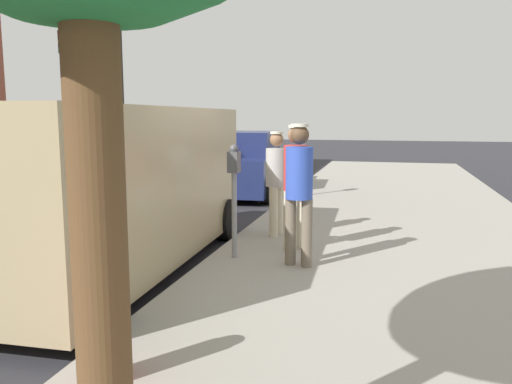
{
  "coord_description": "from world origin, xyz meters",
  "views": [
    {
      "loc": [
        3.32,
        -6.24,
        2.03
      ],
      "look_at": [
        1.65,
        0.28,
        1.05
      ],
      "focal_mm": 36.3,
      "sensor_mm": 36.0,
      "label": 1
    }
  ],
  "objects_px": {
    "pedestrian_in_red": "(296,179)",
    "pedestrian_in_blue": "(299,185)",
    "pedestrian_in_gray": "(277,177)",
    "parked_van": "(111,185)",
    "parking_meter_far": "(303,153)",
    "fire_hydrant": "(113,323)",
    "parking_meter_near": "(234,181)",
    "traffic_light_corner": "(99,74)",
    "parked_sedan_ahead": "(245,165)"
  },
  "relations": [
    {
      "from": "pedestrian_in_red",
      "to": "pedestrian_in_blue",
      "type": "bearing_deg",
      "value": -76.95
    },
    {
      "from": "pedestrian_in_gray",
      "to": "parked_van",
      "type": "height_order",
      "value": "parked_van"
    },
    {
      "from": "parking_meter_far",
      "to": "fire_hydrant",
      "type": "distance_m",
      "value": 9.05
    },
    {
      "from": "pedestrian_in_blue",
      "to": "pedestrian_in_gray",
      "type": "bearing_deg",
      "value": 111.52
    },
    {
      "from": "fire_hydrant",
      "to": "parking_meter_near",
      "type": "bearing_deg",
      "value": 91.71
    },
    {
      "from": "parking_meter_near",
      "to": "traffic_light_corner",
      "type": "height_order",
      "value": "traffic_light_corner"
    },
    {
      "from": "parking_meter_near",
      "to": "pedestrian_in_blue",
      "type": "height_order",
      "value": "pedestrian_in_blue"
    },
    {
      "from": "parking_meter_far",
      "to": "pedestrian_in_red",
      "type": "relative_size",
      "value": 0.86
    },
    {
      "from": "pedestrian_in_blue",
      "to": "fire_hydrant",
      "type": "relative_size",
      "value": 2.09
    },
    {
      "from": "parking_meter_near",
      "to": "parked_sedan_ahead",
      "type": "distance_m",
      "value": 6.93
    },
    {
      "from": "parked_van",
      "to": "traffic_light_corner",
      "type": "bearing_deg",
      "value": 121.35
    },
    {
      "from": "traffic_light_corner",
      "to": "parking_meter_near",
      "type": "bearing_deg",
      "value": -51.67
    },
    {
      "from": "parking_meter_near",
      "to": "parked_sedan_ahead",
      "type": "height_order",
      "value": "parking_meter_near"
    },
    {
      "from": "traffic_light_corner",
      "to": "fire_hydrant",
      "type": "height_order",
      "value": "traffic_light_corner"
    },
    {
      "from": "pedestrian_in_gray",
      "to": "parked_sedan_ahead",
      "type": "distance_m",
      "value": 5.66
    },
    {
      "from": "fire_hydrant",
      "to": "pedestrian_in_gray",
      "type": "bearing_deg",
      "value": 87.93
    },
    {
      "from": "parking_meter_far",
      "to": "parked_van",
      "type": "distance_m",
      "value": 6.4
    },
    {
      "from": "pedestrian_in_gray",
      "to": "parked_van",
      "type": "xyz_separation_m",
      "value": [
        -1.77,
        -1.96,
        0.06
      ]
    },
    {
      "from": "parking_meter_near",
      "to": "pedestrian_in_gray",
      "type": "height_order",
      "value": "pedestrian_in_gray"
    },
    {
      "from": "parking_meter_far",
      "to": "pedestrian_in_blue",
      "type": "height_order",
      "value": "pedestrian_in_blue"
    },
    {
      "from": "parking_meter_far",
      "to": "pedestrian_in_gray",
      "type": "relative_size",
      "value": 0.92
    },
    {
      "from": "pedestrian_in_red",
      "to": "fire_hydrant",
      "type": "bearing_deg",
      "value": -98.92
    },
    {
      "from": "parked_sedan_ahead",
      "to": "traffic_light_corner",
      "type": "bearing_deg",
      "value": 151.59
    },
    {
      "from": "parking_meter_far",
      "to": "parking_meter_near",
      "type": "bearing_deg",
      "value": -90.0
    },
    {
      "from": "parked_sedan_ahead",
      "to": "fire_hydrant",
      "type": "bearing_deg",
      "value": -79.77
    },
    {
      "from": "parking_meter_near",
      "to": "pedestrian_in_red",
      "type": "relative_size",
      "value": 0.86
    },
    {
      "from": "parked_sedan_ahead",
      "to": "fire_hydrant",
      "type": "height_order",
      "value": "parked_sedan_ahead"
    },
    {
      "from": "pedestrian_in_red",
      "to": "pedestrian_in_blue",
      "type": "relative_size",
      "value": 0.98
    },
    {
      "from": "parking_meter_near",
      "to": "parking_meter_far",
      "type": "bearing_deg",
      "value": 90.0
    },
    {
      "from": "fire_hydrant",
      "to": "parking_meter_far",
      "type": "bearing_deg",
      "value": 90.63
    },
    {
      "from": "parked_van",
      "to": "pedestrian_in_red",
      "type": "bearing_deg",
      "value": 27.33
    },
    {
      "from": "parking_meter_near",
      "to": "pedestrian_in_red",
      "type": "xyz_separation_m",
      "value": [
        0.72,
        0.6,
        -0.01
      ]
    },
    {
      "from": "parked_van",
      "to": "fire_hydrant",
      "type": "distance_m",
      "value": 3.28
    },
    {
      "from": "parking_meter_near",
      "to": "parked_sedan_ahead",
      "type": "bearing_deg",
      "value": 104.35
    },
    {
      "from": "parking_meter_far",
      "to": "pedestrian_in_red",
      "type": "distance_m",
      "value": 5.13
    },
    {
      "from": "parking_meter_near",
      "to": "pedestrian_in_gray",
      "type": "distance_m",
      "value": 1.44
    },
    {
      "from": "parking_meter_near",
      "to": "parking_meter_far",
      "type": "distance_m",
      "value": 5.68
    },
    {
      "from": "parking_meter_near",
      "to": "parked_van",
      "type": "distance_m",
      "value": 1.6
    },
    {
      "from": "traffic_light_corner",
      "to": "parked_van",
      "type": "bearing_deg",
      "value": -58.65
    },
    {
      "from": "parking_meter_near",
      "to": "pedestrian_in_blue",
      "type": "bearing_deg",
      "value": -11.72
    },
    {
      "from": "parked_van",
      "to": "traffic_light_corner",
      "type": "xyz_separation_m",
      "value": [
        -6.48,
        10.63,
        2.36
      ]
    },
    {
      "from": "pedestrian_in_gray",
      "to": "pedestrian_in_red",
      "type": "bearing_deg",
      "value": -61.04
    },
    {
      "from": "pedestrian_in_blue",
      "to": "fire_hydrant",
      "type": "xyz_separation_m",
      "value": [
        -0.8,
        -3.16,
        -0.62
      ]
    },
    {
      "from": "parking_meter_far",
      "to": "pedestrian_in_red",
      "type": "xyz_separation_m",
      "value": [
        0.72,
        -5.07,
        -0.01
      ]
    },
    {
      "from": "parked_van",
      "to": "parking_meter_near",
      "type": "bearing_deg",
      "value": 19.89
    },
    {
      "from": "parking_meter_far",
      "to": "traffic_light_corner",
      "type": "relative_size",
      "value": 0.29
    },
    {
      "from": "pedestrian_in_red",
      "to": "pedestrian_in_gray",
      "type": "bearing_deg",
      "value": 118.96
    },
    {
      "from": "parking_meter_far",
      "to": "parked_sedan_ahead",
      "type": "height_order",
      "value": "parking_meter_far"
    },
    {
      "from": "parked_sedan_ahead",
      "to": "parking_meter_far",
      "type": "bearing_deg",
      "value": -30.82
    },
    {
      "from": "parked_van",
      "to": "traffic_light_corner",
      "type": "distance_m",
      "value": 12.67
    }
  ]
}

